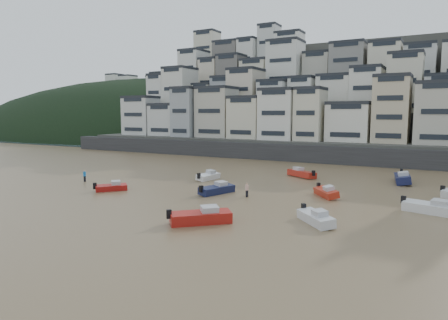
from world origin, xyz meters
The scene contains 15 objects.
sea_strip centered at (-110.00, 145.00, 0.01)m, with size 340.00×340.00×0.00m, color #404D5C.
harbor_wall centered at (10.00, 65.00, 1.75)m, with size 140.00×3.00×3.50m, color #38383A.
hillside centered at (14.73, 104.84, 13.01)m, with size 141.04×66.00×50.00m.
headland centered at (-95.00, 135.00, 0.02)m, with size 216.00×135.00×53.33m.
boat_a centered at (10.40, 15.36, 0.83)m, with size 6.11×2.00×1.67m, color #A81B14, non-canonical shape.
boat_b centered at (19.58, 20.41, 0.71)m, with size 5.20×1.70×1.42m, color silver, non-canonical shape.
boat_c centered at (4.89, 27.80, 0.74)m, with size 5.43×1.78×1.48m, color #151C43, non-canonical shape.
boat_d centered at (28.66, 29.64, 0.78)m, with size 5.73×1.87×1.56m, color silver, non-canonical shape.
boat_e centered at (17.31, 32.62, 0.66)m, with size 4.84×1.58×1.32m, color #B22815, non-canonical shape.
boat_f centered at (-1.49, 36.25, 0.66)m, with size 4.85×1.59×1.32m, color white, non-canonical shape.
boat_h centered at (10.05, 45.57, 0.78)m, with size 5.73×1.87×1.56m, color #A92114, non-canonical shape.
boat_i centered at (24.44, 47.44, 0.90)m, with size 6.63×2.17×1.81m, color #151A41, non-canonical shape.
boat_j centered at (-7.98, 22.75, 0.59)m, with size 4.31×1.41×1.18m, color #A21613, non-canonical shape.
person_blue centered at (-16.44, 25.94, 0.87)m, with size 0.44×0.44×1.74m, color blue, non-canonical shape.
person_pink centered at (9.05, 27.82, 0.87)m, with size 0.44×0.44×1.74m, color beige, non-canonical shape.
Camera 1 is at (29.49, -14.61, 10.02)m, focal length 32.00 mm.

